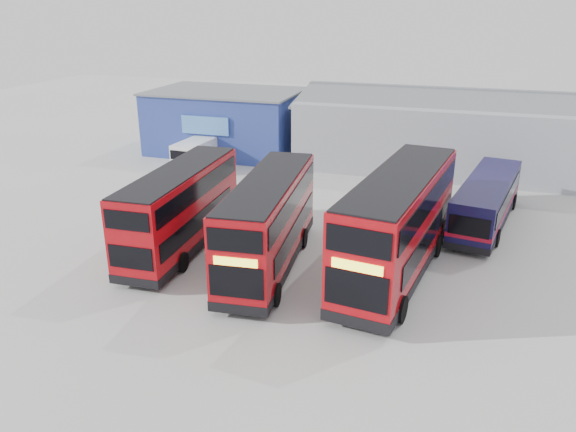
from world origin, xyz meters
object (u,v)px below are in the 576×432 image
at_px(double_decker_centre, 269,224).
at_px(panel_van, 198,152).
at_px(office_block, 227,121).
at_px(maintenance_shed, 502,133).
at_px(double_decker_left, 181,210).
at_px(double_decker_right, 398,226).
at_px(single_decker_blue, 486,203).

xyz_separation_m(double_decker_centre, panel_van, (-11.15, 14.81, -1.00)).
xyz_separation_m(office_block, panel_van, (-0.13, -5.36, -1.39)).
relative_size(maintenance_shed, double_decker_left, 3.01).
relative_size(maintenance_shed, double_decker_right, 2.58).
distance_m(double_decker_centre, single_decker_blue, 13.33).
height_order(office_block, double_decker_centre, office_block).
distance_m(double_decker_left, single_decker_blue, 17.03).
xyz_separation_m(double_decker_left, double_decker_centre, (4.98, -0.65, 0.08)).
distance_m(office_block, panel_van, 5.54).
bearing_deg(maintenance_shed, double_decker_centre, -116.34).
height_order(double_decker_centre, single_decker_blue, double_decker_centre).
relative_size(maintenance_shed, double_decker_centre, 2.89).
distance_m(maintenance_shed, panel_van, 23.37).
distance_m(office_block, maintenance_shed, 22.09).
relative_size(double_decker_left, double_decker_right, 0.85).
height_order(double_decker_left, double_decker_right, double_decker_right).
xyz_separation_m(office_block, maintenance_shed, (22.00, 2.01, 0.02)).
relative_size(office_block, maintenance_shed, 0.40).
bearing_deg(maintenance_shed, double_decker_left, -126.56).
bearing_deg(office_block, maintenance_shed, 5.21).
bearing_deg(office_block, panel_van, -91.37).
xyz_separation_m(maintenance_shed, double_decker_centre, (-10.98, -22.17, -0.42)).
distance_m(single_decker_blue, panel_van, 21.88).
height_order(office_block, maintenance_shed, maintenance_shed).
distance_m(office_block, double_decker_right, 25.58).
bearing_deg(single_decker_blue, double_decker_left, 38.92).
bearing_deg(double_decker_right, office_block, 138.99).
xyz_separation_m(double_decker_right, panel_van, (-17.06, 13.82, -1.25)).
bearing_deg(panel_van, office_block, 92.13).
bearing_deg(office_block, double_decker_centre, -61.34).
bearing_deg(panel_van, double_decker_right, -35.51).
relative_size(office_block, single_decker_blue, 1.19).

